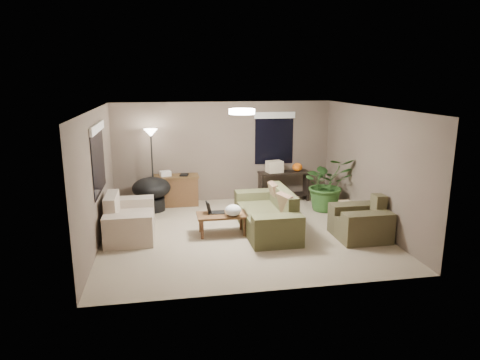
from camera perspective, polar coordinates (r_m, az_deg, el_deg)
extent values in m
plane|color=tan|center=(8.77, 0.23, -6.99)|extent=(5.50, 5.50, 0.00)
plane|color=white|center=(8.24, 0.25, 9.54)|extent=(5.50, 5.50, 0.00)
plane|color=brown|center=(10.84, -2.16, 3.80)|extent=(5.50, 0.00, 5.50)
plane|color=brown|center=(6.06, 4.53, -3.97)|extent=(5.50, 0.00, 5.50)
plane|color=brown|center=(8.38, -18.59, 0.25)|extent=(0.00, 5.00, 5.00)
plane|color=brown|center=(9.31, 17.14, 1.61)|extent=(0.00, 5.00, 5.00)
cube|color=#45462A|center=(8.86, 3.46, -5.36)|extent=(0.95, 1.48, 0.42)
cube|color=#4F5130|center=(8.82, 5.81, -2.60)|extent=(0.22, 1.48, 0.43)
cube|color=brown|center=(7.99, 5.03, -6.83)|extent=(0.95, 0.36, 0.60)
cube|color=#4F5030|center=(9.68, 2.19, -3.14)|extent=(0.95, 0.36, 0.60)
cube|color=#8C7251|center=(8.39, 6.22, -3.35)|extent=(0.35, 0.50, 0.47)
cube|color=#8C7251|center=(9.22, 4.66, -1.77)|extent=(0.24, 0.45, 0.47)
cube|color=#BDB6A1|center=(8.85, -14.35, -5.79)|extent=(0.90, 0.88, 0.42)
cube|color=beige|center=(8.75, -16.73, -3.23)|extent=(0.22, 0.88, 0.43)
cube|color=beige|center=(8.23, -14.67, -6.60)|extent=(0.90, 0.36, 0.60)
cube|color=beige|center=(9.41, -14.13, -4.05)|extent=(0.90, 0.36, 0.60)
cube|color=#4D472E|center=(8.75, 15.67, -6.09)|extent=(0.95, 0.28, 0.42)
cube|color=brown|center=(8.79, 17.99, -3.26)|extent=(0.22, 0.28, 0.43)
cube|color=brown|center=(8.45, 16.64, -6.20)|extent=(0.95, 0.36, 0.60)
cube|color=#48422B|center=(9.00, 14.82, -4.90)|extent=(0.95, 0.36, 0.60)
cube|color=brown|center=(8.56, -2.40, -4.69)|extent=(1.00, 0.55, 0.04)
cylinder|color=brown|center=(8.39, -5.06, -6.61)|extent=(0.06, 0.06, 0.38)
cylinder|color=brown|center=(8.50, 0.62, -6.29)|extent=(0.06, 0.06, 0.38)
cylinder|color=brown|center=(8.77, -5.30, -5.73)|extent=(0.06, 0.06, 0.38)
cylinder|color=brown|center=(8.87, 0.13, -5.44)|extent=(0.06, 0.06, 0.38)
cube|color=black|center=(8.63, -3.16, -4.34)|extent=(0.34, 0.25, 0.02)
cube|color=black|center=(8.58, -4.23, -3.63)|extent=(0.11, 0.24, 0.22)
ellipsoid|color=white|center=(8.40, -0.92, -4.06)|extent=(0.41, 0.40, 0.23)
cube|color=brown|center=(10.63, -8.49, -1.48)|extent=(1.05, 0.45, 0.71)
cube|color=brown|center=(10.54, -8.56, 0.49)|extent=(1.10, 0.50, 0.04)
cube|color=silver|center=(10.52, -9.94, 0.86)|extent=(0.29, 0.26, 0.12)
cube|color=black|center=(10.49, -7.47, 0.69)|extent=(0.23, 0.26, 0.04)
cube|color=black|center=(10.89, 5.87, 0.99)|extent=(1.30, 0.40, 0.04)
cube|color=black|center=(10.83, 2.77, -1.06)|extent=(0.05, 0.38, 0.71)
cube|color=black|center=(11.15, 8.79, -0.78)|extent=(0.05, 0.38, 0.71)
cube|color=black|center=(11.03, 5.80, -1.95)|extent=(1.25, 0.36, 0.03)
ellipsoid|color=orange|center=(10.97, 7.65, 1.70)|extent=(0.26, 0.26, 0.21)
cube|color=beige|center=(10.79, 4.61, 1.79)|extent=(0.43, 0.35, 0.29)
cylinder|color=black|center=(10.36, -11.62, -3.18)|extent=(0.60, 0.60, 0.30)
ellipsoid|color=black|center=(10.25, -11.73, -1.04)|extent=(0.99, 0.99, 0.50)
cylinder|color=black|center=(10.61, -11.35, -3.56)|extent=(0.28, 0.28, 0.02)
cylinder|color=black|center=(10.39, -11.58, 1.14)|extent=(0.04, 0.04, 1.78)
cone|color=white|center=(10.24, -11.82, 6.18)|extent=(0.32, 0.32, 0.18)
cylinder|color=white|center=(8.25, 0.25, 9.12)|extent=(0.50, 0.50, 0.10)
imported|color=#2D5923|center=(10.30, 11.50, -1.23)|extent=(1.16, 1.29, 1.01)
cube|color=tan|center=(9.56, 13.75, -5.55)|extent=(0.32, 0.32, 0.03)
cylinder|color=tan|center=(9.49, 13.83, -4.20)|extent=(0.12, 0.12, 0.44)
cube|color=tan|center=(9.42, 13.91, -2.84)|extent=(0.22, 0.22, 0.03)
cube|color=black|center=(8.61, -18.36, 2.65)|extent=(0.01, 1.50, 1.30)
cube|color=white|center=(8.52, -18.52, 6.62)|extent=(0.05, 1.56, 0.16)
cube|color=black|center=(11.04, 4.57, 5.51)|extent=(1.00, 0.01, 1.30)
cube|color=white|center=(10.95, 4.66, 8.60)|extent=(1.06, 0.05, 0.16)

